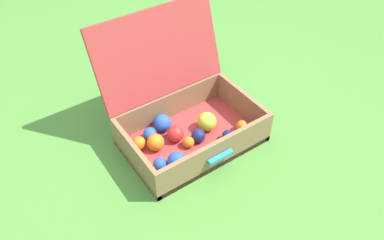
# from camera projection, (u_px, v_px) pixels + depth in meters

# --- Properties ---
(ground_plane) EXTENTS (16.00, 16.00, 0.00)m
(ground_plane) POSITION_uv_depth(u_px,v_px,m) (176.00, 139.00, 1.62)
(ground_plane) COLOR #4C8C38
(open_suitcase) EXTENTS (0.55, 0.51, 0.49)m
(open_suitcase) POSITION_uv_depth(u_px,v_px,m) (182.00, 116.00, 1.57)
(open_suitcase) COLOR #B23838
(open_suitcase) RESTS_ON ground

